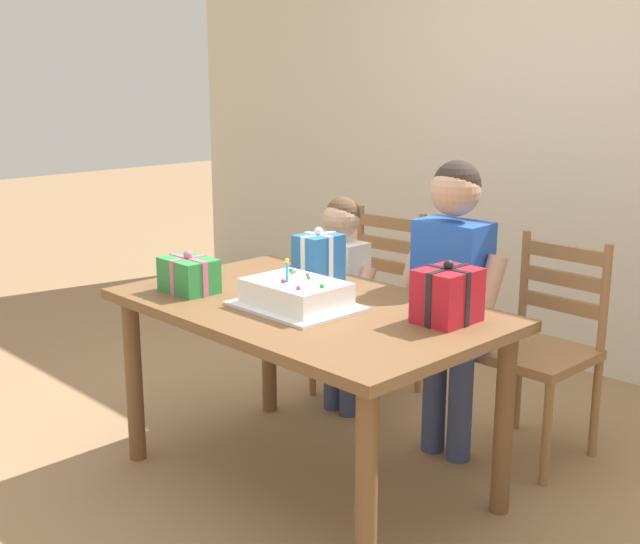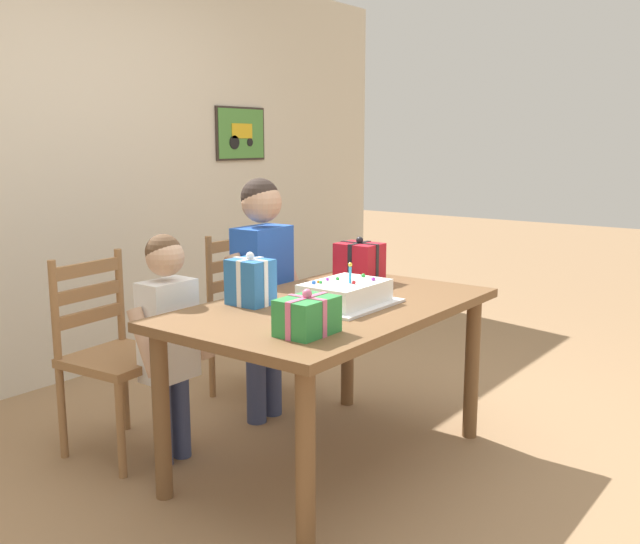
{
  "view_description": "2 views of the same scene",
  "coord_description": "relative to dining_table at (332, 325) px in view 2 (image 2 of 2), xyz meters",
  "views": [
    {
      "loc": [
        2.18,
        -2.04,
        1.6
      ],
      "look_at": [
        0.03,
        0.05,
        0.86
      ],
      "focal_mm": 46.26,
      "sensor_mm": 36.0,
      "label": 1
    },
    {
      "loc": [
        -2.42,
        -1.76,
        1.44
      ],
      "look_at": [
        0.04,
        0.09,
        0.86
      ],
      "focal_mm": 39.84,
      "sensor_mm": 36.0,
      "label": 2
    }
  ],
  "objects": [
    {
      "name": "ground_plane",
      "position": [
        0.0,
        0.0,
        -0.64
      ],
      "size": [
        20.0,
        20.0,
        0.0
      ],
      "primitive_type": "plane",
      "color": "#997551"
    },
    {
      "name": "back_wall",
      "position": [
        0.01,
        1.99,
        0.66
      ],
      "size": [
        6.4,
        0.11,
        2.6
      ],
      "color": "beige",
      "rests_on": "ground"
    },
    {
      "name": "dining_table",
      "position": [
        0.0,
        0.0,
        0.0
      ],
      "size": [
        1.47,
        0.89,
        0.74
      ],
      "color": "brown",
      "rests_on": "ground"
    },
    {
      "name": "birthday_cake",
      "position": [
        0.01,
        -0.06,
        0.15
      ],
      "size": [
        0.44,
        0.34,
        0.19
      ],
      "color": "silver",
      "rests_on": "dining_table"
    },
    {
      "name": "gift_box_red_large",
      "position": [
        -0.22,
        0.27,
        0.2
      ],
      "size": [
        0.15,
        0.18,
        0.23
      ],
      "color": "#286BB7",
      "rests_on": "dining_table"
    },
    {
      "name": "gift_box_beside_cake",
      "position": [
        0.51,
        0.2,
        0.19
      ],
      "size": [
        0.18,
        0.22,
        0.23
      ],
      "color": "red",
      "rests_on": "dining_table"
    },
    {
      "name": "gift_box_corner_small",
      "position": [
        -0.45,
        -0.22,
        0.17
      ],
      "size": [
        0.22,
        0.16,
        0.17
      ],
      "color": "#2D8E42",
      "rests_on": "dining_table"
    },
    {
      "name": "chair_left",
      "position": [
        -0.48,
        0.89,
        -0.18
      ],
      "size": [
        0.46,
        0.46,
        0.92
      ],
      "color": "#996B42",
      "rests_on": "ground"
    },
    {
      "name": "chair_right",
      "position": [
        0.48,
        0.89,
        -0.18
      ],
      "size": [
        0.42,
        0.42,
        0.92
      ],
      "color": "#996B42",
      "rests_on": "ground"
    },
    {
      "name": "child_older",
      "position": [
        0.23,
        0.6,
        0.12
      ],
      "size": [
        0.46,
        0.26,
        1.25
      ],
      "color": "#38426B",
      "rests_on": "ground"
    },
    {
      "name": "child_younger",
      "position": [
        -0.4,
        0.6,
        -0.01
      ],
      "size": [
        0.37,
        0.21,
        1.04
      ],
      "color": "#38426B",
      "rests_on": "ground"
    }
  ]
}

